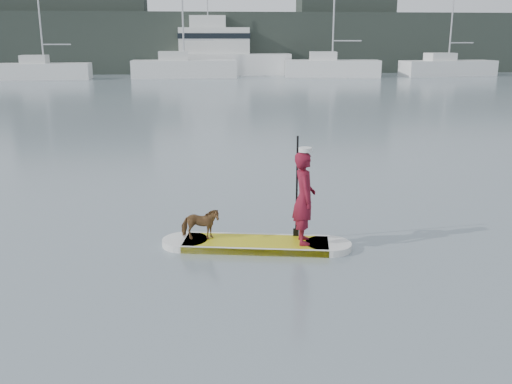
{
  "coord_description": "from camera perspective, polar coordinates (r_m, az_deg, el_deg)",
  "views": [
    {
      "loc": [
        2.74,
        -8.53,
        3.53
      ],
      "look_at": [
        3.59,
        0.75,
        1.0
      ],
      "focal_mm": 40.0,
      "sensor_mm": 36.0,
      "label": 1
    }
  ],
  "objects": [
    {
      "name": "ground",
      "position": [
        9.63,
        -21.51,
        -7.44
      ],
      "size": [
        140.0,
        140.0,
        0.0
      ],
      "primitive_type": "plane",
      "color": "slate",
      "rests_on": "ground"
    },
    {
      "name": "paddleboard",
      "position": [
        9.95,
        0.0,
        -5.23
      ],
      "size": [
        3.26,
        1.22,
        0.12
      ],
      "rotation": [
        0.0,
        0.0,
        -0.17
      ],
      "color": "gold",
      "rests_on": "ground"
    },
    {
      "name": "paddler",
      "position": [
        9.66,
        4.84,
        -0.6
      ],
      "size": [
        0.4,
        0.59,
        1.59
      ],
      "primitive_type": "imported",
      "rotation": [
        0.0,
        0.0,
        1.54
      ],
      "color": "maroon",
      "rests_on": "paddleboard"
    },
    {
      "name": "white_cap",
      "position": [
        9.46,
        4.95,
        4.24
      ],
      "size": [
        0.22,
        0.22,
        0.07
      ],
      "primitive_type": "cylinder",
      "color": "silver",
      "rests_on": "paddler"
    },
    {
      "name": "dog",
      "position": [
        9.96,
        -5.6,
        -3.21
      ],
      "size": [
        0.68,
        0.33,
        0.56
      ],
      "primitive_type": "imported",
      "rotation": [
        0.0,
        0.0,
        1.52
      ],
      "color": "brown",
      "rests_on": "paddleboard"
    },
    {
      "name": "paddle",
      "position": [
        9.99,
        4.08,
        -0.73
      ],
      "size": [
        0.1,
        0.3,
        2.0
      ],
      "rotation": [
        0.0,
        0.0,
        -0.17
      ],
      "color": "black",
      "rests_on": "ground"
    },
    {
      "name": "sailboat_c",
      "position": [
        53.8,
        -20.45,
        11.37
      ],
      "size": [
        7.8,
        2.86,
        11.06
      ],
      "rotation": [
        0.0,
        0.0,
        0.04
      ],
      "color": "white",
      "rests_on": "ground"
    },
    {
      "name": "sailboat_d",
      "position": [
        53.34,
        -7.27,
        12.33
      ],
      "size": [
        9.39,
        3.04,
        13.78
      ],
      "rotation": [
        0.0,
        0.0,
        0.02
      ],
      "color": "white",
      "rests_on": "ground"
    },
    {
      "name": "sailboat_e",
      "position": [
        54.71,
        7.53,
        12.3
      ],
      "size": [
        8.95,
        3.9,
        12.56
      ],
      "rotation": [
        0.0,
        0.0,
        -0.13
      ],
      "color": "white",
      "rests_on": "ground"
    },
    {
      "name": "sailboat_f",
      "position": [
        58.35,
        18.58,
        11.84
      ],
      "size": [
        9.25,
        3.79,
        13.45
      ],
      "rotation": [
        0.0,
        0.0,
        0.13
      ],
      "color": "white",
      "rests_on": "ground"
    },
    {
      "name": "motor_yacht_a",
      "position": [
        57.56,
        -3.45,
        13.71
      ],
      "size": [
        12.46,
        4.37,
        7.37
      ],
      "rotation": [
        0.0,
        0.0,
        -0.05
      ],
      "color": "white",
      "rests_on": "ground"
    },
    {
      "name": "shore_mass",
      "position": [
        61.6,
        -8.02,
        14.55
      ],
      "size": [
        90.0,
        6.0,
        6.0
      ],
      "primitive_type": "cube",
      "color": "black",
      "rests_on": "ground"
    },
    {
      "name": "shore_building_west",
      "position": [
        63.82,
        -17.37,
        15.4
      ],
      "size": [
        14.0,
        4.0,
        9.0
      ],
      "primitive_type": "cube",
      "color": "black",
      "rests_on": "ground"
    },
    {
      "name": "shore_building_east",
      "position": [
        64.37,
        8.82,
        15.43
      ],
      "size": [
        10.0,
        4.0,
        8.0
      ],
      "primitive_type": "cube",
      "color": "black",
      "rests_on": "ground"
    }
  ]
}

